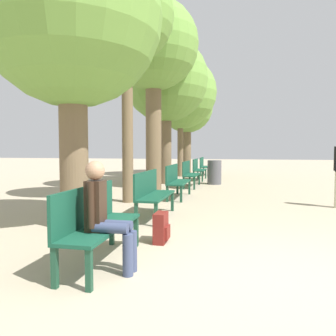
% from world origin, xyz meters
% --- Properties ---
extents(ground_plane, '(80.00, 80.00, 0.00)m').
position_xyz_m(ground_plane, '(0.00, 0.00, 0.00)').
color(ground_plane, tan).
extents(bench_row_0, '(0.46, 1.62, 0.94)m').
position_xyz_m(bench_row_0, '(-2.17, 0.08, 0.54)').
color(bench_row_0, '#144733').
rests_on(bench_row_0, ground_plane).
extents(bench_row_1, '(0.46, 1.62, 0.94)m').
position_xyz_m(bench_row_1, '(-2.17, 2.80, 0.54)').
color(bench_row_1, '#144733').
rests_on(bench_row_1, ground_plane).
extents(bench_row_2, '(0.46, 1.62, 0.94)m').
position_xyz_m(bench_row_2, '(-2.17, 5.51, 0.54)').
color(bench_row_2, '#144733').
rests_on(bench_row_2, ground_plane).
extents(bench_row_3, '(0.46, 1.62, 0.94)m').
position_xyz_m(bench_row_3, '(-2.17, 8.23, 0.54)').
color(bench_row_3, '#144733').
rests_on(bench_row_3, ground_plane).
extents(bench_row_4, '(0.46, 1.62, 0.94)m').
position_xyz_m(bench_row_4, '(-2.17, 10.94, 0.54)').
color(bench_row_4, '#144733').
rests_on(bench_row_4, ground_plane).
extents(bench_row_5, '(0.46, 1.62, 0.94)m').
position_xyz_m(bench_row_5, '(-2.17, 13.66, 0.54)').
color(bench_row_5, '#144733').
rests_on(bench_row_5, ground_plane).
extents(tree_row_0, '(3.09, 3.09, 5.20)m').
position_xyz_m(tree_row_0, '(-3.26, 1.64, 3.60)').
color(tree_row_0, brown).
rests_on(tree_row_0, ground_plane).
extents(tree_row_1, '(2.42, 2.42, 5.98)m').
position_xyz_m(tree_row_1, '(-3.26, 4.51, 4.71)').
color(tree_row_1, brown).
rests_on(tree_row_1, ground_plane).
extents(tree_row_2, '(3.04, 3.04, 6.39)m').
position_xyz_m(tree_row_2, '(-3.26, 7.23, 4.76)').
color(tree_row_2, brown).
rests_on(tree_row_2, ground_plane).
extents(tree_row_3, '(3.33, 3.33, 5.79)m').
position_xyz_m(tree_row_3, '(-3.26, 9.19, 4.08)').
color(tree_row_3, brown).
rests_on(tree_row_3, ground_plane).
extents(tree_row_4, '(3.59, 3.59, 5.98)m').
position_xyz_m(tree_row_4, '(-3.26, 12.66, 4.17)').
color(tree_row_4, brown).
rests_on(tree_row_4, ground_plane).
extents(tree_row_5, '(2.94, 2.94, 5.23)m').
position_xyz_m(tree_row_5, '(-3.26, 14.81, 3.70)').
color(tree_row_5, brown).
rests_on(tree_row_5, ground_plane).
extents(person_seated, '(0.57, 0.32, 1.26)m').
position_xyz_m(person_seated, '(-1.93, -0.16, 0.68)').
color(person_seated, '#384260').
rests_on(person_seated, ground_plane).
extents(backpack, '(0.21, 0.34, 0.45)m').
position_xyz_m(backpack, '(-1.58, 1.10, 0.22)').
color(backpack, maroon).
rests_on(backpack, ground_plane).
extents(trash_bin, '(0.54, 0.54, 0.94)m').
position_xyz_m(trash_bin, '(-1.33, 9.32, 0.47)').
color(trash_bin, '#4C4C51').
rests_on(trash_bin, ground_plane).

